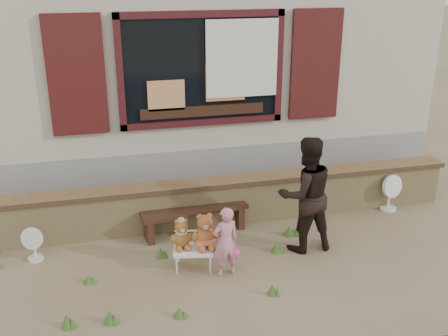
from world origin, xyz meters
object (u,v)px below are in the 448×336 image
object	(u,v)px
bench	(195,215)
teddy_bear_left	(182,233)
child	(226,242)
teddy_bear_right	(205,230)
folding_chair	(194,248)
adult	(306,194)

from	to	relation	value
bench	teddy_bear_left	world-z (taller)	teddy_bear_left
teddy_bear_left	child	distance (m)	0.55
bench	child	xyz separation A→B (m)	(0.16, -1.12, 0.17)
teddy_bear_left	teddy_bear_right	bearing A→B (deg)	-0.00
teddy_bear_right	child	bearing A→B (deg)	-34.72
bench	folding_chair	world-z (taller)	bench
adult	folding_chair	bearing A→B (deg)	2.14
teddy_bear_left	child	size ratio (longest dim) A/B	0.43
bench	child	bearing A→B (deg)	-88.09
teddy_bear_left	teddy_bear_right	size ratio (longest dim) A/B	0.85
adult	teddy_bear_right	bearing A→B (deg)	3.84
teddy_bear_right	child	xyz separation A→B (m)	(0.21, -0.22, -0.07)
teddy_bear_left	adult	xyz separation A→B (m)	(1.63, 0.10, 0.29)
adult	bench	bearing A→B (deg)	-32.46
folding_chair	teddy_bear_left	size ratio (longest dim) A/B	1.45
folding_chair	teddy_bear_right	xyz separation A→B (m)	(0.14, -0.03, 0.25)
folding_chair	adult	xyz separation A→B (m)	(1.49, 0.13, 0.50)
child	teddy_bear_left	bearing A→B (deg)	-39.13
folding_chair	teddy_bear_left	bearing A→B (deg)	180.00
folding_chair	child	world-z (taller)	child
teddy_bear_right	child	world-z (taller)	child
bench	teddy_bear_left	size ratio (longest dim) A/B	3.95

